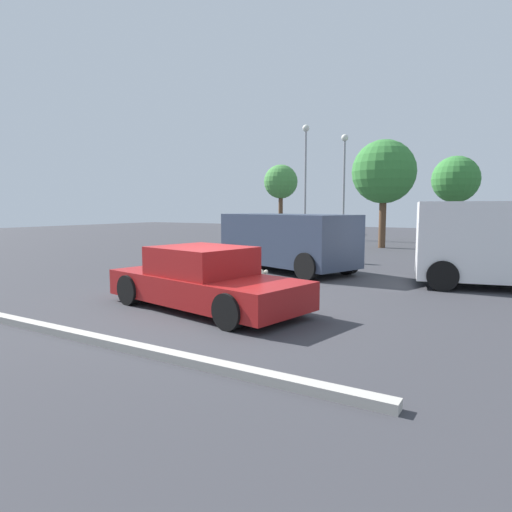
% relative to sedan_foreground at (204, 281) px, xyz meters
% --- Properties ---
extents(ground_plane, '(80.00, 80.00, 0.00)m').
position_rel_sedan_foreground_xyz_m(ground_plane, '(0.14, 0.01, -0.58)').
color(ground_plane, '#38383D').
extents(sedan_foreground, '(4.64, 2.51, 1.27)m').
position_rel_sedan_foreground_xyz_m(sedan_foreground, '(0.00, 0.00, 0.00)').
color(sedan_foreground, maroon).
rests_on(sedan_foreground, ground_plane).
extents(dog, '(0.61, 0.48, 0.41)m').
position_rel_sedan_foreground_xyz_m(dog, '(-0.88, 3.44, -0.34)').
color(dog, beige).
rests_on(dog, ground_plane).
extents(suv_dark, '(5.04, 3.34, 1.84)m').
position_rel_sedan_foreground_xyz_m(suv_dark, '(-1.04, 5.73, 0.44)').
color(suv_dark, '#2D384C').
rests_on(suv_dark, ground_plane).
extents(pedestrian, '(0.57, 0.27, 1.66)m').
position_rel_sedan_foreground_xyz_m(pedestrian, '(-0.90, 8.74, 0.41)').
color(pedestrian, gray).
rests_on(pedestrian, ground_plane).
extents(parking_curb, '(8.86, 0.20, 0.12)m').
position_rel_sedan_foreground_xyz_m(parking_curb, '(0.14, -2.74, -0.52)').
color(parking_curb, '#B7B2A8').
rests_on(parking_curb, ground_plane).
extents(light_post_mid, '(0.44, 0.44, 7.35)m').
position_rel_sedan_foreground_xyz_m(light_post_mid, '(-6.90, 19.73, 4.31)').
color(light_post_mid, gray).
rests_on(light_post_mid, ground_plane).
extents(light_post_far, '(0.44, 0.44, 6.65)m').
position_rel_sedan_foreground_xyz_m(light_post_far, '(-4.53, 20.41, 3.91)').
color(light_post_far, gray).
rests_on(light_post_far, ground_plane).
extents(tree_back_left, '(3.21, 3.21, 5.47)m').
position_rel_sedan_foreground_xyz_m(tree_back_left, '(-0.76, 15.86, 3.26)').
color(tree_back_left, brown).
rests_on(tree_back_left, ground_plane).
extents(tree_back_center, '(2.80, 2.80, 5.15)m').
position_rel_sedan_foreground_xyz_m(tree_back_center, '(1.77, 22.46, 3.13)').
color(tree_back_center, brown).
rests_on(tree_back_center, ground_plane).
extents(tree_far_right, '(2.77, 2.77, 5.56)m').
position_rel_sedan_foreground_xyz_m(tree_far_right, '(-11.91, 25.78, 3.55)').
color(tree_far_right, brown).
rests_on(tree_far_right, ground_plane).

